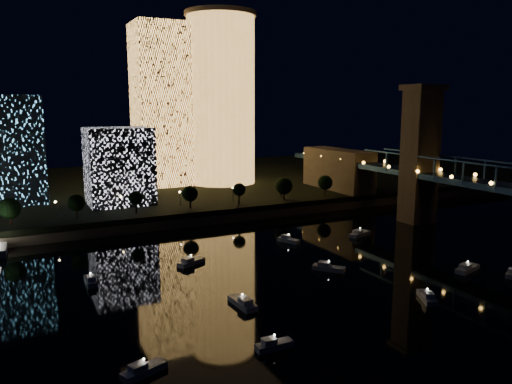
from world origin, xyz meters
TOP-DOWN VIEW (x-y plane):
  - ground at (0.00, 0.00)m, footprint 520.00×520.00m
  - far_bank at (0.00, 160.00)m, footprint 420.00×160.00m
  - seawall at (0.00, 82.00)m, footprint 420.00×6.00m
  - tower_cylindrical at (24.88, 140.64)m, footprint 34.00×34.00m
  - tower_rectangular at (-3.24, 147.75)m, footprint 23.58×23.58m
  - midrise_blocks at (-71.24, 124.31)m, footprint 100.55×46.54m
  - motorboats at (-3.67, 15.15)m, footprint 103.03×64.38m
  - esplanade_trees at (-32.01, 88.00)m, footprint 166.42×6.97m
  - street_lamps at (-34.00, 94.00)m, footprint 132.70×0.70m

SIDE VIEW (x-z plane):
  - ground at x=0.00m, z-range 0.00..0.00m
  - motorboats at x=-3.67m, z-range -0.58..2.20m
  - seawall at x=0.00m, z-range 0.00..3.00m
  - far_bank at x=0.00m, z-range 0.00..5.00m
  - street_lamps at x=-34.00m, z-range 6.20..11.85m
  - esplanade_trees at x=-32.01m, z-range 5.98..14.96m
  - midrise_blocks at x=-71.24m, z-range 0.54..42.03m
  - tower_rectangular at x=-3.24m, z-range 5.00..80.03m
  - tower_cylindrical at x=24.88m, z-range 5.13..85.91m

